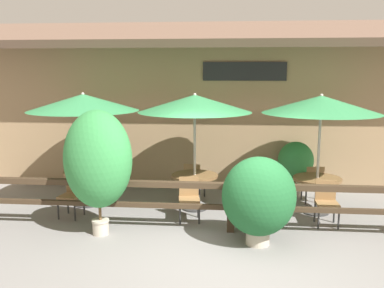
{
  "coord_description": "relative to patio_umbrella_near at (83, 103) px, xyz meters",
  "views": [
    {
      "loc": [
        -0.02,
        -6.71,
        3.02
      ],
      "look_at": [
        -0.77,
        1.42,
        1.61
      ],
      "focal_mm": 40.0,
      "sensor_mm": 36.0,
      "label": 1
    }
  ],
  "objects": [
    {
      "name": "chair_middle_streetside",
      "position": [
        2.41,
        -0.78,
        -1.83
      ],
      "size": [
        0.47,
        0.47,
        0.87
      ],
      "rotation": [
        0.0,
        0.0,
        0.13
      ],
      "color": "olive",
      "rests_on": "ground"
    },
    {
      "name": "patio_umbrella_far",
      "position": [
        5.08,
        -0.09,
        0.0
      ],
      "size": [
        2.43,
        2.43,
        2.55
      ],
      "color": "#B7B2A8",
      "rests_on": "ground"
    },
    {
      "name": "ground_plane",
      "position": [
        3.25,
        -2.41,
        -2.33
      ],
      "size": [
        60.0,
        60.0,
        0.0
      ],
      "primitive_type": "plane",
      "color": "slate"
    },
    {
      "name": "dining_table_near",
      "position": [
        0.0,
        0.0,
        -1.7
      ],
      "size": [
        1.01,
        1.01,
        0.77
      ],
      "color": "brown",
      "rests_on": "ground"
    },
    {
      "name": "chair_middle_wallside",
      "position": [
        2.37,
        0.66,
        -1.83
      ],
      "size": [
        0.51,
        0.51,
        0.87
      ],
      "rotation": [
        0.0,
        0.0,
        2.88
      ],
      "color": "olive",
      "rests_on": "ground"
    },
    {
      "name": "chair_far_streetside",
      "position": [
        5.13,
        -0.81,
        -1.83
      ],
      "size": [
        0.42,
        0.42,
        0.87
      ],
      "rotation": [
        0.0,
        0.0,
        -0.0
      ],
      "color": "olive",
      "rests_on": "ground"
    },
    {
      "name": "potted_plant_broad_leaf",
      "position": [
        0.84,
        -1.71,
        -0.91
      ],
      "size": [
        1.24,
        1.12,
        2.33
      ],
      "color": "#B7AD99",
      "rests_on": "ground"
    },
    {
      "name": "dining_table_middle",
      "position": [
        2.46,
        -0.06,
        -1.7
      ],
      "size": [
        1.01,
        1.01,
        0.77
      ],
      "color": "brown",
      "rests_on": "ground"
    },
    {
      "name": "patio_umbrella_middle",
      "position": [
        2.46,
        -0.06,
        0.0
      ],
      "size": [
        2.43,
        2.43,
        2.55
      ],
      "color": "#B7B2A8",
      "rests_on": "ground"
    },
    {
      "name": "chair_near_streetside",
      "position": [
        -0.04,
        -0.78,
        -1.83
      ],
      "size": [
        0.48,
        0.48,
        0.87
      ],
      "rotation": [
        0.0,
        0.0,
        -0.17
      ],
      "color": "olive",
      "rests_on": "ground"
    },
    {
      "name": "patio_railing",
      "position": [
        3.25,
        -1.36,
        -1.63
      ],
      "size": [
        10.4,
        0.14,
        0.95
      ],
      "color": "#3D2D1E",
      "rests_on": "ground"
    },
    {
      "name": "chair_near_wallside",
      "position": [
        0.06,
        0.78,
        -1.83
      ],
      "size": [
        0.46,
        0.46,
        0.87
      ],
      "rotation": [
        0.0,
        0.0,
        3.24
      ],
      "color": "olive",
      "rests_on": "ground"
    },
    {
      "name": "patio_umbrella_near",
      "position": [
        0.0,
        0.0,
        0.0
      ],
      "size": [
        2.43,
        2.43,
        2.55
      ],
      "color": "#B7B2A8",
      "rests_on": "ground"
    },
    {
      "name": "potted_plant_small_flowering",
      "position": [
        4.8,
        1.14,
        -1.48
      ],
      "size": [
        0.85,
        0.77,
        1.34
      ],
      "color": "#B7AD99",
      "rests_on": "ground"
    },
    {
      "name": "chair_far_wallside",
      "position": [
        5.14,
        0.63,
        -1.83
      ],
      "size": [
        0.46,
        0.46,
        0.87
      ],
      "rotation": [
        0.0,
        0.0,
        3.24
      ],
      "color": "olive",
      "rests_on": "ground"
    },
    {
      "name": "potted_plant_corner_fern",
      "position": [
        3.73,
        -1.91,
        -1.47
      ],
      "size": [
        1.28,
        1.15,
        1.56
      ],
      "color": "#B7AD99",
      "rests_on": "ground"
    },
    {
      "name": "building_facade",
      "position": [
        3.25,
        1.7,
        -0.16
      ],
      "size": [
        14.28,
        1.49,
        4.23
      ],
      "color": "#997A56",
      "rests_on": "ground"
    },
    {
      "name": "dining_table_far",
      "position": [
        5.08,
        -0.09,
        -1.7
      ],
      "size": [
        1.01,
        1.01,
        0.77
      ],
      "color": "brown",
      "rests_on": "ground"
    }
  ]
}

